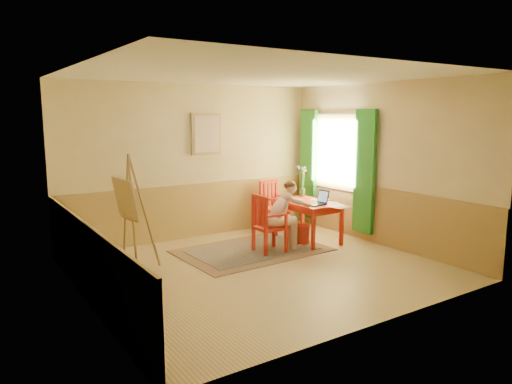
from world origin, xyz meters
TOP-DOWN VIEW (x-y plane):
  - room at (0.00, 0.00)m, footprint 5.04×4.54m
  - wainscot at (0.00, 0.80)m, footprint 5.00×4.50m
  - window at (2.42, 1.10)m, footprint 0.12×2.01m
  - wall_portrait at (0.25, 2.20)m, footprint 0.60×0.05m
  - rug at (0.38, 0.85)m, footprint 2.46×1.69m
  - table at (1.55, 0.85)m, footprint 0.75×1.22m
  - chair_left at (0.52, 0.62)m, footprint 0.46×0.45m
  - chair_back at (1.51, 1.85)m, footprint 0.45×0.47m
  - figure at (0.83, 0.61)m, footprint 0.87×0.38m
  - laptop at (1.53, 0.54)m, footprint 0.42×0.28m
  - papers at (1.69, 0.66)m, footprint 0.75×1.25m
  - vase at (1.82, 1.34)m, footprint 0.25×0.29m
  - wastebasket at (1.32, 0.75)m, footprint 0.35×0.35m
  - easel at (-1.67, 0.95)m, footprint 0.58×0.76m

SIDE VIEW (x-z plane):
  - rug at x=0.38m, z-range 0.00..0.02m
  - wastebasket at x=1.32m, z-range 0.00..0.34m
  - chair_left at x=0.52m, z-range 0.00..0.97m
  - chair_back at x=1.51m, z-range 0.00..0.98m
  - wainscot at x=0.00m, z-range 0.00..1.00m
  - table at x=1.55m, z-range 0.27..0.99m
  - figure at x=0.83m, z-range 0.06..1.23m
  - papers at x=1.69m, z-range 0.72..0.73m
  - laptop at x=1.53m, z-range 0.65..0.89m
  - vase at x=1.82m, z-range 0.70..1.27m
  - easel at x=-1.67m, z-range 0.16..1.87m
  - window at x=2.42m, z-range 0.25..2.45m
  - room at x=0.00m, z-range -0.02..2.82m
  - wall_portrait at x=0.25m, z-range 1.52..2.28m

